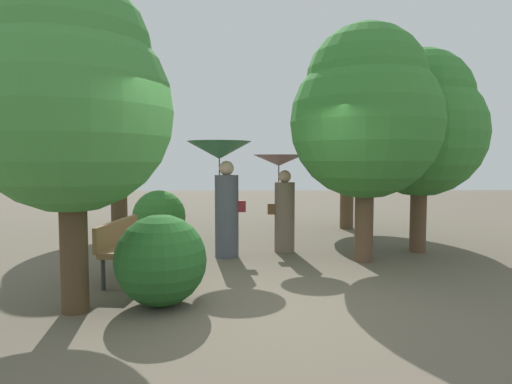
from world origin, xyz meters
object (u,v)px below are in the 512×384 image
person_right (282,188)px  tree_mid_right (348,119)px  tree_near_right (421,123)px  tree_mid_left (69,93)px  tree_far_back (366,111)px  park_bench (128,242)px  tree_near_left (117,100)px  person_left (222,176)px

person_right → tree_mid_right: size_ratio=0.43×
person_right → tree_near_right: (2.54, -0.06, 1.21)m
tree_mid_left → tree_far_back: 4.61m
park_bench → tree_mid_left: bearing=178.5°
tree_near_right → tree_far_back: 1.44m
person_right → tree_near_left: 5.05m
person_left → tree_mid_left: size_ratio=0.54×
person_right → tree_mid_left: size_ratio=0.48×
tree_near_left → tree_near_right: 6.94m
park_bench → tree_mid_right: 6.62m
person_right → tree_far_back: size_ratio=0.46×
tree_near_right → tree_mid_left: 6.04m
tree_near_left → tree_mid_right: 5.66m
person_right → tree_mid_left: tree_mid_left is taller
person_right → tree_far_back: 2.05m
tree_near_right → person_right: bearing=178.7°
person_left → tree_mid_right: (2.95, 3.22, 1.28)m
tree_far_back → person_left: bearing=170.3°
person_left → tree_mid_right: 4.55m
person_left → tree_mid_left: 3.36m
tree_far_back → tree_mid_right: bearing=81.4°
park_bench → tree_near_right: tree_near_right is taller
person_left → tree_mid_left: (-1.52, -2.82, 1.01)m
tree_near_left → person_right: bearing=-35.8°
person_right → person_left: bearing=109.8°
park_bench → tree_near_right: bearing=-64.9°
person_left → tree_mid_right: bearing=-42.9°
park_bench → tree_mid_left: (-0.21, -1.49, 1.93)m
tree_mid_left → tree_mid_right: 7.52m
person_left → tree_near_left: size_ratio=0.44×
tree_mid_right → tree_mid_left: bearing=-126.5°
park_bench → tree_near_left: size_ratio=0.33×
tree_near_left → tree_far_back: tree_near_left is taller
tree_near_right → tree_far_back: tree_far_back is taller
park_bench → tree_near_left: bearing=23.5°
person_left → person_right: size_ratio=1.13×
person_right → park_bench: 3.03m
tree_near_right → tree_mid_left: size_ratio=0.99×
tree_mid_left → tree_mid_right: bearing=53.5°
person_left → tree_mid_left: tree_mid_left is taller
park_bench → tree_near_right: size_ratio=0.41×
person_right → tree_far_back: tree_far_back is taller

